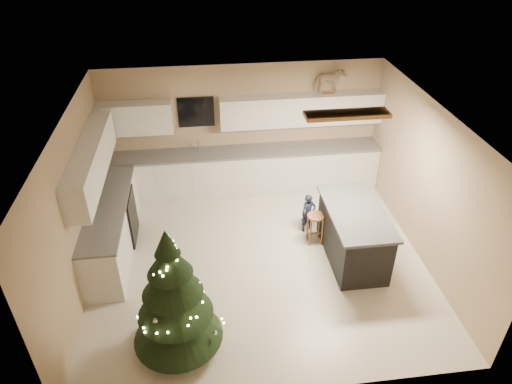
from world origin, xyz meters
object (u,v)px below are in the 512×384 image
at_px(bar_stool, 316,222).
at_px(rocking_horse, 329,81).
at_px(island, 353,234).
at_px(christmas_tree, 174,302).
at_px(toddler, 308,213).

xyz_separation_m(bar_stool, rocking_horse, (0.61, 1.97, 1.82)).
xyz_separation_m(island, christmas_tree, (-2.89, -1.49, 0.34)).
bearing_deg(rocking_horse, christmas_tree, 135.98).
distance_m(bar_stool, christmas_tree, 3.09).
xyz_separation_m(christmas_tree, toddler, (2.31, 2.29, -0.44)).
xyz_separation_m(christmas_tree, rocking_horse, (2.97, 3.92, 1.44)).
bearing_deg(toddler, christmas_tree, -147.47).
height_order(bar_stool, rocking_horse, rocking_horse).
relative_size(island, christmas_tree, 0.85).
bearing_deg(christmas_tree, island, 27.36).
bearing_deg(bar_stool, rocking_horse, 72.76).
relative_size(christmas_tree, rocking_horse, 3.38).
distance_m(bar_stool, rocking_horse, 2.75).
relative_size(bar_stool, christmas_tree, 0.29).
distance_m(island, christmas_tree, 3.27).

